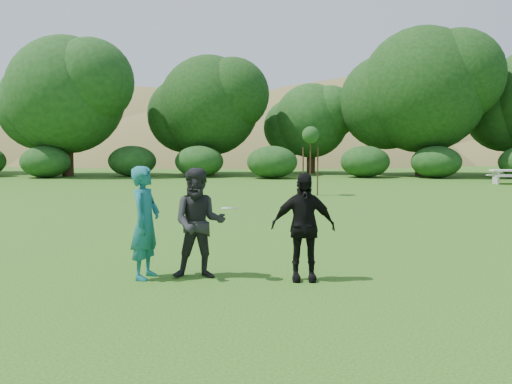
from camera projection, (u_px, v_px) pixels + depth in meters
ground at (250, 271)px, 9.71m from camera, size 120.00×120.00×0.00m
player_teal at (145, 223)px, 9.16m from camera, size 0.56×0.74×1.82m
player_grey at (199, 223)px, 9.19m from camera, size 0.91×0.73×1.79m
player_black at (303, 227)px, 9.02m from camera, size 1.02×0.44×1.72m
frisbee at (230, 208)px, 8.99m from camera, size 0.27×0.27×0.07m
sapling at (311, 137)px, 23.37m from camera, size 0.70×0.70×2.85m
picnic_table at (509, 174)px, 30.01m from camera, size 1.80×1.48×0.76m
hillside at (267, 245)px, 78.93m from camera, size 150.00×72.00×52.00m
tree_row at (317, 102)px, 37.75m from camera, size 53.92×10.38×9.62m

